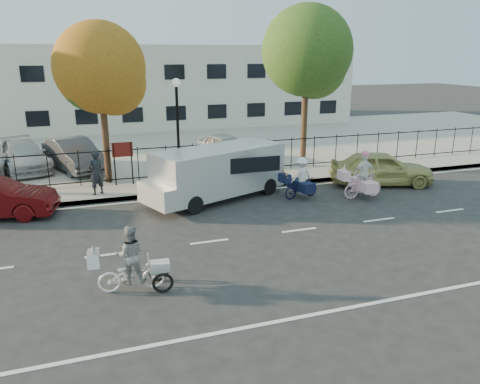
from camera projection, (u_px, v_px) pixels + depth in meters
name	position (u px, v px, depth m)	size (l,w,h in m)	color
ground	(209.00, 242.00, 14.13)	(120.00, 120.00, 0.00)	#333334
road_markings	(209.00, 242.00, 14.13)	(60.00, 9.52, 0.01)	silver
curb	(176.00, 194.00, 18.69)	(60.00, 0.10, 0.15)	#A8A399
sidewalk	(172.00, 187.00, 19.64)	(60.00, 2.20, 0.15)	#A8A399
parking_lot	(143.00, 148.00, 27.72)	(60.00, 15.60, 0.15)	#A8A399
iron_fence	(166.00, 162.00, 20.41)	(58.00, 0.06, 1.50)	black
building	(124.00, 86.00, 35.96)	(34.00, 10.00, 6.00)	silver
lamppost	(177.00, 112.00, 19.56)	(0.36, 0.36, 4.33)	black
street_sign	(123.00, 155.00, 19.33)	(0.85, 0.06, 1.80)	black
zebra_trike	(131.00, 266.00, 11.10)	(1.92, 0.77, 1.64)	white
unicorn_bike	(363.00, 181.00, 18.19)	(1.86, 1.29, 1.90)	#FEC1E0
bull_bike	(301.00, 182.00, 18.25)	(1.79, 1.25, 1.62)	black
white_van	(217.00, 171.00, 17.98)	(6.15, 3.70, 2.01)	silver
gold_sedan	(381.00, 168.00, 20.03)	(1.73, 4.29, 1.46)	tan
pedestrian	(96.00, 173.00, 18.10)	(0.64, 0.42, 1.74)	black
lot_car_a	(23.00, 156.00, 21.98)	(1.88, 4.63, 1.34)	#B3B5BC
lot_car_c	(74.00, 155.00, 21.94)	(1.56, 4.48, 1.48)	#48484F
lot_car_d	(226.00, 147.00, 24.02)	(1.59, 3.94, 1.34)	#A4A8AC
tree_mid	(104.00, 72.00, 18.89)	(3.69, 3.68, 6.75)	#442D1D
tree_east	(309.00, 55.00, 21.53)	(4.18, 4.18, 7.65)	#442D1D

